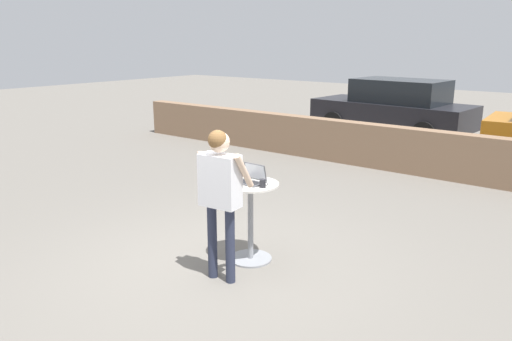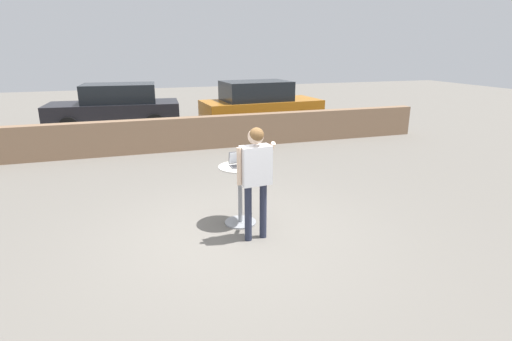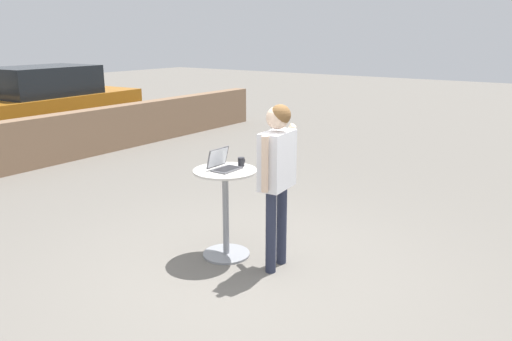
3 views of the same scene
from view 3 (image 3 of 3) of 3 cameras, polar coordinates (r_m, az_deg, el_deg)
The scene contains 6 objects.
ground_plane at distance 5.39m, azimuth -0.81°, elevation -11.55°, with size 50.00×50.00×0.00m, color slate.
cafe_table at distance 5.57m, azimuth -3.50°, elevation -3.90°, with size 0.70×0.70×1.01m.
laptop at distance 5.45m, azimuth -3.75°, elevation 0.67°, with size 0.32×0.27×0.23m.
coffee_mug at distance 5.58m, azimuth -1.69°, elevation 0.99°, with size 0.11×0.07×0.10m.
standing_person at distance 5.11m, azimuth 2.43°, elevation 0.64°, with size 0.60×0.42×1.77m.
parked_car_near_street at distance 13.26m, azimuth -22.41°, elevation 7.27°, with size 4.39×2.17×1.71m.
Camera 3 is at (-3.88, -2.85, 2.43)m, focal length 35.00 mm.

